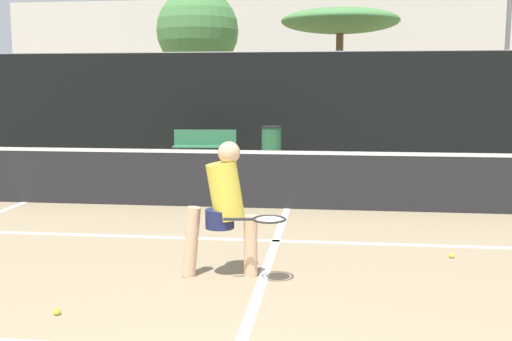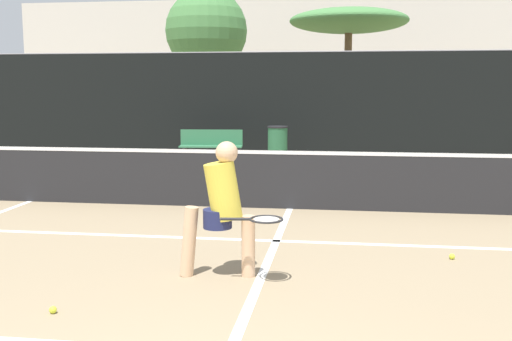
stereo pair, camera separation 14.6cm
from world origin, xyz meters
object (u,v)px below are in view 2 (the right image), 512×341
trash_bin (278,145)px  parked_car (320,126)px  player_practicing (222,204)px  courtside_bench (211,145)px

trash_bin → parked_car: 5.80m
player_practicing → trash_bin: bearing=85.8°
player_practicing → courtside_bench: 9.32m
courtside_bench → parked_car: (2.60, 5.64, 0.14)m
player_practicing → parked_car: 14.73m
courtside_bench → trash_bin: 1.74m
player_practicing → trash_bin: player_practicing is taller
courtside_bench → trash_bin: trash_bin is taller
player_practicing → parked_car: bearing=81.5°
trash_bin → parked_car: size_ratio=0.22×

